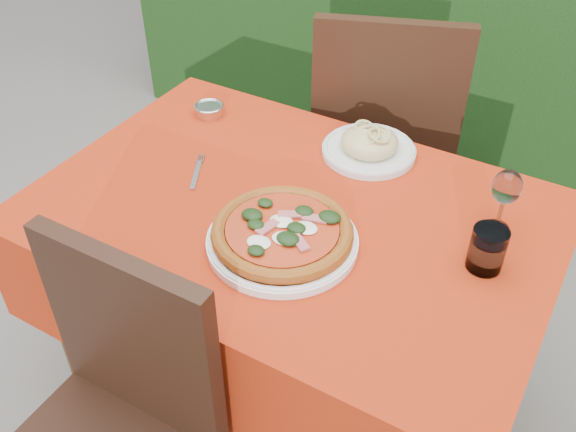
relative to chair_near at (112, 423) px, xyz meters
The scene contains 10 objects.
ground 0.80m from the chair_near, 80.59° to the left, with size 60.00×60.00×0.00m, color #68625E.
dining_table 0.60m from the chair_near, 80.59° to the left, with size 1.26×0.86×0.75m.
chair_near is the anchor object (origin of this frame).
chair_far 1.27m from the chair_near, 87.26° to the left, with size 0.59×0.59×1.02m.
pizza_plate 0.54m from the chair_near, 72.51° to the left, with size 0.35×0.35×0.07m.
pasta_plate 0.95m from the chair_near, 79.93° to the left, with size 0.26×0.26×0.07m.
water_glass 0.88m from the chair_near, 47.82° to the left, with size 0.08×0.08×0.10m.
wine_glass 1.00m from the chair_near, 54.11° to the left, with size 0.07×0.07×0.17m.
fork 0.65m from the chair_near, 107.80° to the left, with size 0.02×0.17×0.00m, color silver.
steel_ramekin 0.94m from the chair_near, 111.61° to the left, with size 0.08×0.08×0.03m, color silver.
Camera 1 is at (0.61, -1.06, 1.73)m, focal length 40.00 mm.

